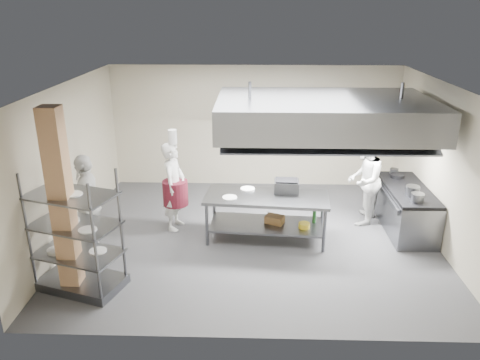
{
  "coord_description": "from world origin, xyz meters",
  "views": [
    {
      "loc": [
        -0.02,
        -8.29,
        4.32
      ],
      "look_at": [
        -0.28,
        0.2,
        1.14
      ],
      "focal_mm": 35.0,
      "sensor_mm": 36.0,
      "label": 1
    }
  ],
  "objects_px": {
    "cooking_range": "(405,210)",
    "chef_head": "(174,186)",
    "griddle": "(286,186)",
    "chef_plating": "(88,204)",
    "pass_rack": "(75,231)",
    "stockpot": "(413,191)",
    "chef_line": "(364,180)",
    "island": "(266,217)"
  },
  "relations": [
    {
      "from": "cooking_range",
      "to": "chef_head",
      "type": "relative_size",
      "value": 1.1
    },
    {
      "from": "pass_rack",
      "to": "chef_line",
      "type": "xyz_separation_m",
      "value": [
        5.07,
        2.6,
        -0.06
      ]
    },
    {
      "from": "cooking_range",
      "to": "chef_head",
      "type": "xyz_separation_m",
      "value": [
        -4.69,
        -0.08,
        0.49
      ]
    },
    {
      "from": "chef_line",
      "to": "chef_plating",
      "type": "height_order",
      "value": "chef_plating"
    },
    {
      "from": "chef_head",
      "to": "chef_line",
      "type": "xyz_separation_m",
      "value": [
        3.88,
        0.38,
        0.04
      ]
    },
    {
      "from": "griddle",
      "to": "chef_plating",
      "type": "bearing_deg",
      "value": -164.59
    },
    {
      "from": "cooking_range",
      "to": "pass_rack",
      "type": "bearing_deg",
      "value": -158.64
    },
    {
      "from": "chef_line",
      "to": "stockpot",
      "type": "bearing_deg",
      "value": 72.11
    },
    {
      "from": "chef_line",
      "to": "stockpot",
      "type": "relative_size",
      "value": 7.23
    },
    {
      "from": "island",
      "to": "chef_plating",
      "type": "height_order",
      "value": "chef_plating"
    },
    {
      "from": "cooking_range",
      "to": "chef_line",
      "type": "height_order",
      "value": "chef_line"
    },
    {
      "from": "cooking_range",
      "to": "griddle",
      "type": "distance_m",
      "value": 2.55
    },
    {
      "from": "cooking_range",
      "to": "griddle",
      "type": "relative_size",
      "value": 4.25
    },
    {
      "from": "island",
      "to": "stockpot",
      "type": "distance_m",
      "value": 2.85
    },
    {
      "from": "cooking_range",
      "to": "chef_line",
      "type": "xyz_separation_m",
      "value": [
        -0.81,
        0.3,
        0.52
      ]
    },
    {
      "from": "pass_rack",
      "to": "chef_head",
      "type": "relative_size",
      "value": 1.1
    },
    {
      "from": "pass_rack",
      "to": "cooking_range",
      "type": "distance_m",
      "value": 6.34
    },
    {
      "from": "island",
      "to": "chef_line",
      "type": "height_order",
      "value": "chef_line"
    },
    {
      "from": "stockpot",
      "to": "chef_plating",
      "type": "bearing_deg",
      "value": -173.01
    },
    {
      "from": "chef_head",
      "to": "chef_line",
      "type": "distance_m",
      "value": 3.9
    },
    {
      "from": "chef_head",
      "to": "chef_line",
      "type": "relative_size",
      "value": 0.96
    },
    {
      "from": "chef_plating",
      "to": "stockpot",
      "type": "bearing_deg",
      "value": 80.84
    },
    {
      "from": "chef_head",
      "to": "stockpot",
      "type": "relative_size",
      "value": 6.95
    },
    {
      "from": "cooking_range",
      "to": "chef_plating",
      "type": "relative_size",
      "value": 1.06
    },
    {
      "from": "chef_head",
      "to": "island",
      "type": "bearing_deg",
      "value": -93.17
    },
    {
      "from": "chef_plating",
      "to": "griddle",
      "type": "bearing_deg",
      "value": 86.25
    },
    {
      "from": "chef_head",
      "to": "chef_plating",
      "type": "xyz_separation_m",
      "value": [
        -1.39,
        -1.04,
        0.04
      ]
    },
    {
      "from": "pass_rack",
      "to": "island",
      "type": "bearing_deg",
      "value": 48.32
    },
    {
      "from": "island",
      "to": "griddle",
      "type": "distance_m",
      "value": 0.72
    },
    {
      "from": "pass_rack",
      "to": "chef_head",
      "type": "height_order",
      "value": "pass_rack"
    },
    {
      "from": "island",
      "to": "chef_plating",
      "type": "distance_m",
      "value": 3.33
    },
    {
      "from": "island",
      "to": "chef_line",
      "type": "bearing_deg",
      "value": 27.24
    },
    {
      "from": "stockpot",
      "to": "island",
      "type": "bearing_deg",
      "value": -176.96
    },
    {
      "from": "pass_rack",
      "to": "griddle",
      "type": "distance_m",
      "value": 3.96
    },
    {
      "from": "stockpot",
      "to": "cooking_range",
      "type": "bearing_deg",
      "value": 83.9
    },
    {
      "from": "chef_line",
      "to": "chef_head",
      "type": "bearing_deg",
      "value": -61.21
    },
    {
      "from": "chef_plating",
      "to": "griddle",
      "type": "xyz_separation_m",
      "value": [
        3.63,
        0.8,
        0.08
      ]
    },
    {
      "from": "chef_head",
      "to": "griddle",
      "type": "height_order",
      "value": "chef_head"
    },
    {
      "from": "cooking_range",
      "to": "chef_head",
      "type": "height_order",
      "value": "chef_head"
    },
    {
      "from": "pass_rack",
      "to": "stockpot",
      "type": "distance_m",
      "value": 6.15
    },
    {
      "from": "chef_line",
      "to": "stockpot",
      "type": "distance_m",
      "value": 1.03
    },
    {
      "from": "chef_line",
      "to": "griddle",
      "type": "bearing_deg",
      "value": -46.08
    }
  ]
}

